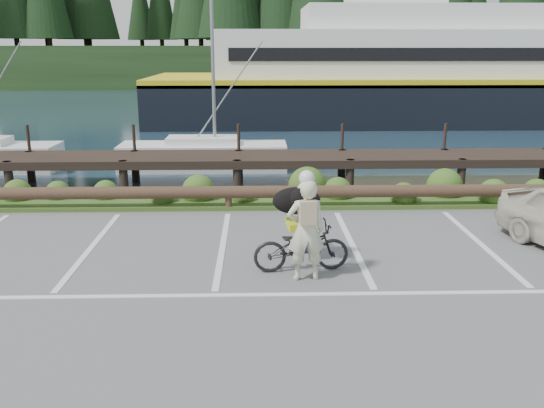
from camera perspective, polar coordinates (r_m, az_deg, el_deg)
The scene contains 7 objects.
ground at distance 9.72m, azimuth -5.56°, elevation -8.04°, with size 72.00×72.00×0.00m, color #565658.
harbor_backdrop at distance 87.51m, azimuth -1.79°, elevation 12.76°, with size 170.00×160.00×30.00m.
vegetation_strip at distance 14.72m, azimuth -4.19°, elevation 0.33°, with size 34.00×1.60×0.10m, color #3D5B21.
log_rail at distance 14.05m, azimuth -4.31°, elevation -0.60°, with size 32.00×0.30×0.60m, color #443021, non-canonical shape.
bicycle at distance 10.15m, azimuth 2.92°, elevation -4.26°, with size 0.59×1.69×0.89m, color black.
cyclist at distance 9.64m, azimuth 3.38°, elevation -2.61°, with size 0.64×0.42×1.76m, color beige.
dog at distance 10.45m, azimuth 2.44°, elevation 0.33°, with size 0.87×0.43×0.51m, color black.
Camera 1 is at (0.69, -8.90, 3.84)m, focal length 38.00 mm.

